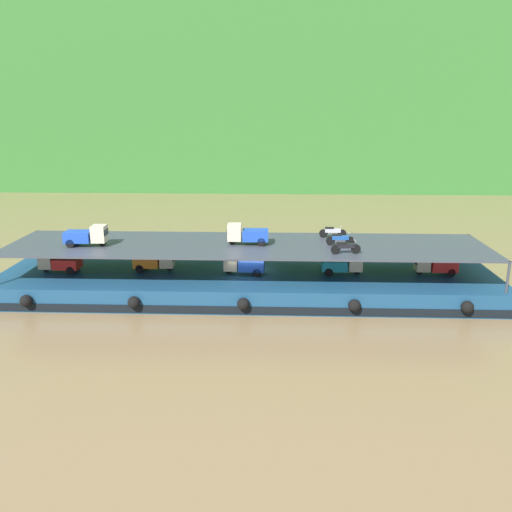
% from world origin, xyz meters
% --- Properties ---
extents(ground_plane, '(400.00, 400.00, 0.00)m').
position_xyz_m(ground_plane, '(0.00, 0.00, 0.00)').
color(ground_plane, olive).
extents(hillside_far_bank, '(113.67, 39.79, 36.50)m').
position_xyz_m(hillside_far_bank, '(0.00, 62.66, 20.56)').
color(hillside_far_bank, '#33702D').
rests_on(hillside_far_bank, ground).
extents(cargo_barge, '(33.52, 8.55, 1.50)m').
position_xyz_m(cargo_barge, '(0.00, -0.03, 0.75)').
color(cargo_barge, navy).
rests_on(cargo_barge, ground).
extents(cargo_rack, '(31.92, 7.14, 2.00)m').
position_xyz_m(cargo_rack, '(0.00, 0.00, 3.44)').
color(cargo_rack, '#383D47').
rests_on(cargo_rack, cargo_barge).
extents(mini_truck_lower_stern, '(2.77, 1.25, 1.38)m').
position_xyz_m(mini_truck_lower_stern, '(-12.80, -0.26, 2.19)').
color(mini_truck_lower_stern, red).
rests_on(mini_truck_lower_stern, cargo_barge).
extents(mini_truck_lower_aft, '(2.76, 1.24, 1.38)m').
position_xyz_m(mini_truck_lower_aft, '(-6.35, 0.32, 2.19)').
color(mini_truck_lower_aft, orange).
rests_on(mini_truck_lower_aft, cargo_barge).
extents(mini_truck_lower_mid, '(2.79, 1.29, 1.38)m').
position_xyz_m(mini_truck_lower_mid, '(-0.22, -0.24, 2.19)').
color(mini_truck_lower_mid, '#1E47B7').
rests_on(mini_truck_lower_mid, cargo_barge).
extents(mini_truck_lower_fore, '(2.74, 1.21, 1.38)m').
position_xyz_m(mini_truck_lower_fore, '(6.44, 0.02, 2.19)').
color(mini_truck_lower_fore, teal).
rests_on(mini_truck_lower_fore, cargo_barge).
extents(mini_truck_lower_bow, '(2.76, 1.23, 1.38)m').
position_xyz_m(mini_truck_lower_bow, '(12.62, 0.17, 2.19)').
color(mini_truck_lower_bow, red).
rests_on(mini_truck_lower_bow, cargo_barge).
extents(mini_truck_upper_stern, '(2.76, 1.24, 1.38)m').
position_xyz_m(mini_truck_upper_stern, '(-10.54, -0.76, 4.19)').
color(mini_truck_upper_stern, '#1E47B7').
rests_on(mini_truck_upper_stern, cargo_rack).
extents(mini_truck_upper_mid, '(2.76, 1.23, 1.38)m').
position_xyz_m(mini_truck_upper_mid, '(0.01, 0.07, 4.19)').
color(mini_truck_upper_mid, '#1E47B7').
rests_on(mini_truck_upper_mid, cargo_rack).
extents(motorcycle_upper_port, '(1.90, 0.55, 0.87)m').
position_xyz_m(motorcycle_upper_port, '(6.29, -2.14, 3.93)').
color(motorcycle_upper_port, black).
rests_on(motorcycle_upper_port, cargo_rack).
extents(motorcycle_upper_centre, '(1.90, 0.55, 0.87)m').
position_xyz_m(motorcycle_upper_centre, '(6.19, -0.00, 3.93)').
color(motorcycle_upper_centre, black).
rests_on(motorcycle_upper_centre, cargo_rack).
extents(motorcycle_upper_stbd, '(1.90, 0.55, 0.87)m').
position_xyz_m(motorcycle_upper_stbd, '(5.91, 2.14, 3.93)').
color(motorcycle_upper_stbd, black).
rests_on(motorcycle_upper_stbd, cargo_rack).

